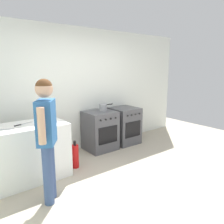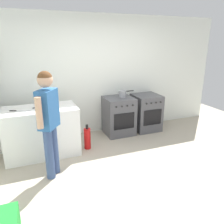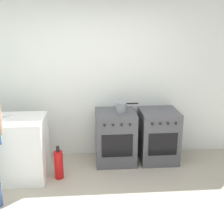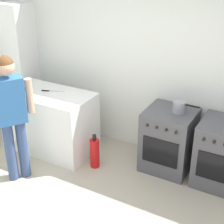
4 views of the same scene
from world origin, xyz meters
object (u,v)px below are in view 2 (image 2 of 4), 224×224
object	(u,v)px
person	(48,116)
fire_extinguisher	(87,138)
oven_left	(119,116)
pot	(123,94)
knife_bread	(19,111)
oven_right	(146,112)
knife_carving	(41,107)

from	to	relation	value
person	fire_extinguisher	bearing A→B (deg)	42.67
oven_left	pot	size ratio (longest dim) A/B	2.45
knife_bread	person	size ratio (longest dim) A/B	0.21
oven_right	pot	world-z (taller)	pot
oven_right	knife_bread	world-z (taller)	knife_bread
oven_left	fire_extinguisher	bearing A→B (deg)	-151.22
pot	knife_carving	distance (m)	1.80
pot	fire_extinguisher	bearing A→B (deg)	-152.91
knife_carving	knife_bread	distance (m)	0.38
oven_right	person	world-z (taller)	person
fire_extinguisher	person	bearing A→B (deg)	-137.33
oven_left	knife_carving	xyz separation A→B (m)	(-1.67, -0.31, 0.48)
pot	knife_carving	bearing A→B (deg)	-169.63
oven_right	person	bearing A→B (deg)	-153.34
pot	person	size ratio (longest dim) A/B	0.21
knife_bread	oven_right	bearing A→B (deg)	9.00
oven_left	oven_right	bearing A→B (deg)	-0.00
pot	fire_extinguisher	size ratio (longest dim) A/B	0.69
knife_carving	knife_bread	bearing A→B (deg)	-160.62
oven_right	fire_extinguisher	distance (m)	1.66
pot	oven_right	bearing A→B (deg)	-1.64
fire_extinguisher	knife_bread	bearing A→B (deg)	177.82
oven_left	pot	distance (m)	0.51
oven_left	pot	world-z (taller)	pot
knife_bread	fire_extinguisher	distance (m)	1.35
pot	knife_bread	xyz separation A→B (m)	(-2.13, -0.45, -0.02)
knife_carving	oven_right	bearing A→B (deg)	7.36
knife_bread	oven_left	bearing A→B (deg)	12.04
oven_right	knife_carving	xyz separation A→B (m)	(-2.38, -0.31, 0.48)
pot	knife_bread	bearing A→B (deg)	-168.06
oven_right	knife_bread	size ratio (longest dim) A/B	2.49
oven_left	knife_bread	xyz separation A→B (m)	(-2.03, -0.43, 0.48)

